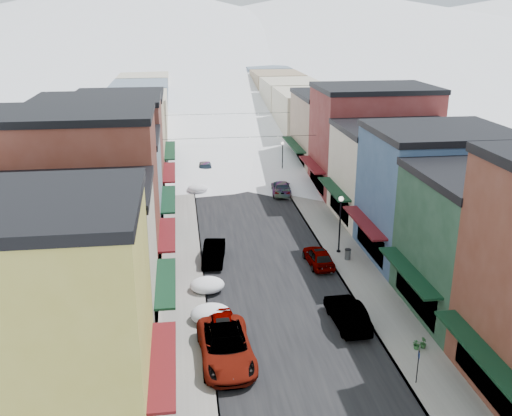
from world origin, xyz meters
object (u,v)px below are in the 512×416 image
object	(u,v)px
trash_can	(348,254)
streetlamp_near	(340,217)
car_green_sedan	(347,313)
car_white_suv	(226,347)
car_silver_sedan	(223,330)
car_dark_hatch	(214,253)

from	to	relation	value
trash_can	streetlamp_near	world-z (taller)	streetlamp_near
trash_can	car_green_sedan	bearing A→B (deg)	-106.65
car_green_sedan	car_white_suv	bearing A→B (deg)	17.77
car_green_sedan	trash_can	distance (m)	9.89
car_silver_sedan	streetlamp_near	xyz separation A→B (m)	(10.43, 11.96, 2.40)
car_white_suv	car_silver_sedan	bearing A→B (deg)	87.55
car_white_suv	streetlamp_near	bearing A→B (deg)	50.79
car_silver_sedan	trash_can	distance (m)	14.95
car_white_suv	streetlamp_near	distance (m)	17.57
car_green_sedan	car_dark_hatch	bearing A→B (deg)	-57.14
car_green_sedan	car_silver_sedan	bearing A→B (deg)	4.16
car_white_suv	car_silver_sedan	distance (m)	2.00
car_white_suv	streetlamp_near	xyz separation A→B (m)	(10.43, 13.96, 2.27)
car_white_suv	streetlamp_near	world-z (taller)	streetlamp_near
car_white_suv	car_green_sedan	size ratio (longest dim) A/B	1.31
car_white_suv	car_silver_sedan	size ratio (longest dim) A/B	1.43
car_dark_hatch	car_green_sedan	bearing A→B (deg)	-46.75
streetlamp_near	car_white_suv	bearing A→B (deg)	-126.76
streetlamp_near	car_dark_hatch	bearing A→B (deg)	-178.81
car_white_suv	car_green_sedan	xyz separation A→B (m)	(7.90, 2.94, -0.08)
car_dark_hatch	trash_can	size ratio (longest dim) A/B	5.31
car_white_suv	car_dark_hatch	distance (m)	13.75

